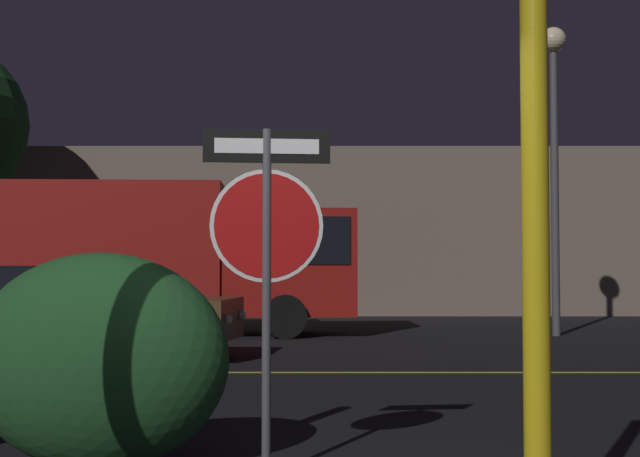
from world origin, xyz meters
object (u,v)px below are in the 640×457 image
stop_sign (270,229)px  passing_car_2 (79,311)px  delivery_truck (188,254)px  yellow_pole_right (539,257)px  hedge_bush_2 (102,360)px  street_lamp (557,118)px

stop_sign → passing_car_2: 8.34m
stop_sign → delivery_truck: 12.44m
yellow_pole_right → delivery_truck: 14.40m
yellow_pole_right → passing_car_2: size_ratio=0.57×
stop_sign → delivery_truck: size_ratio=0.33×
hedge_bush_2 → passing_car_2: size_ratio=0.36×
passing_car_2 → delivery_truck: 4.81m
yellow_pole_right → stop_sign: bearing=129.1°
delivery_truck → street_lamp: (7.44, -0.34, 2.71)m
stop_sign → street_lamp: bearing=60.9°
yellow_pole_right → street_lamp: bearing=74.8°
yellow_pole_right → street_lamp: street_lamp is taller
passing_car_2 → delivery_truck: size_ratio=0.71×
delivery_truck → passing_car_2: bearing=-13.7°
passing_car_2 → street_lamp: street_lamp is taller
delivery_truck → street_lamp: bearing=85.2°
stop_sign → delivery_truck: bearing=95.0°
passing_car_2 → street_lamp: bearing=122.8°
delivery_truck → street_lamp: size_ratio=1.13×
delivery_truck → street_lamp: 7.93m
stop_sign → hedge_bush_2: 1.48m
hedge_bush_2 → yellow_pole_right: bearing=-37.3°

